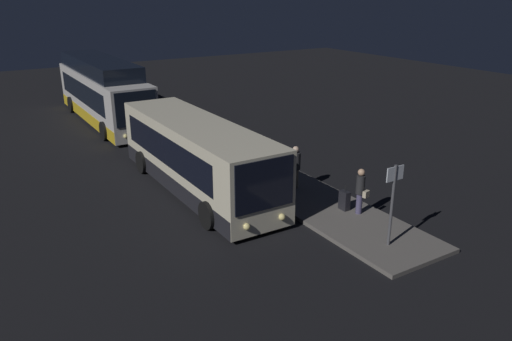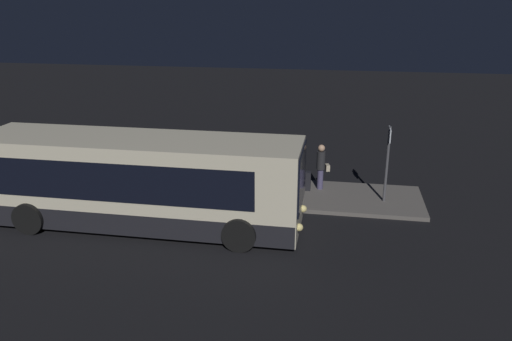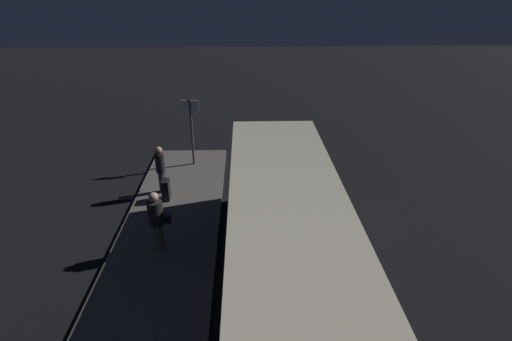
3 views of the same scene
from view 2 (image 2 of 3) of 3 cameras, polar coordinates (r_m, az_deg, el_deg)
The scene contains 7 objects.
ground at distance 17.48m, azimuth -14.30°, elevation -5.53°, with size 80.00×80.00×0.00m, color black.
platform at distance 20.11m, azimuth -10.77°, elevation -1.77°, with size 20.00×3.05×0.15m.
bus_lead at distance 16.58m, azimuth -13.32°, elevation -1.32°, with size 10.62×2.88×2.94m.
passenger_boarding at distance 19.06m, azimuth -2.78°, elevation 0.74°, with size 0.64×0.69×1.82m.
passenger_waiting at distance 19.14m, azimuth 7.46°, elevation 0.66°, with size 0.56×0.42×1.76m.
suitcase at distance 19.14m, azimuth 5.66°, elevation -1.17°, with size 0.41×0.25×0.98m.
sign_post at distance 18.14m, azimuth 14.82°, elevation 1.70°, with size 0.10×0.70×2.77m.
Camera 2 is at (6.90, -14.43, 7.04)m, focal length 35.00 mm.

